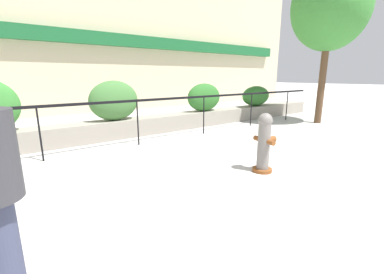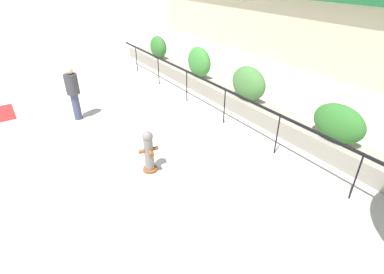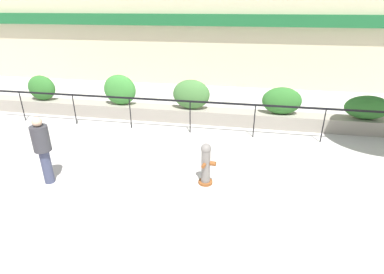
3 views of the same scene
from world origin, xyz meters
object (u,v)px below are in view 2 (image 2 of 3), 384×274
(hedge_bush_0, at_px, (158,47))
(pedestrian, at_px, (73,90))
(hedge_bush_1, at_px, (199,62))
(hedge_bush_3, at_px, (339,123))
(hedge_bush_2, at_px, (248,83))
(fire_hydrant, at_px, (149,151))

(hedge_bush_0, bearing_deg, pedestrian, -54.62)
(hedge_bush_0, relative_size, pedestrian, 0.66)
(hedge_bush_1, distance_m, hedge_bush_3, 6.01)
(hedge_bush_2, relative_size, pedestrian, 0.79)
(hedge_bush_0, height_order, hedge_bush_3, hedge_bush_0)
(hedge_bush_2, bearing_deg, fire_hydrant, -74.68)
(hedge_bush_0, distance_m, hedge_bush_3, 9.36)
(hedge_bush_1, relative_size, hedge_bush_3, 0.93)
(hedge_bush_0, xyz_separation_m, hedge_bush_1, (3.35, 0.00, 0.08))
(hedge_bush_3, bearing_deg, fire_hydrant, -116.29)
(hedge_bush_2, xyz_separation_m, hedge_bush_3, (3.23, 0.00, -0.07))
(hedge_bush_0, distance_m, pedestrian, 5.95)
(hedge_bush_1, height_order, fire_hydrant, hedge_bush_1)
(hedge_bush_3, bearing_deg, pedestrian, -140.63)
(hedge_bush_1, relative_size, fire_hydrant, 1.17)
(fire_hydrant, bearing_deg, hedge_bush_3, 63.71)
(hedge_bush_2, bearing_deg, hedge_bush_1, 180.00)
(hedge_bush_1, distance_m, pedestrian, 4.85)
(pedestrian, bearing_deg, fire_hydrant, 9.64)
(pedestrian, bearing_deg, hedge_bush_2, 61.01)
(hedge_bush_0, height_order, pedestrian, pedestrian)
(hedge_bush_3, relative_size, fire_hydrant, 1.26)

